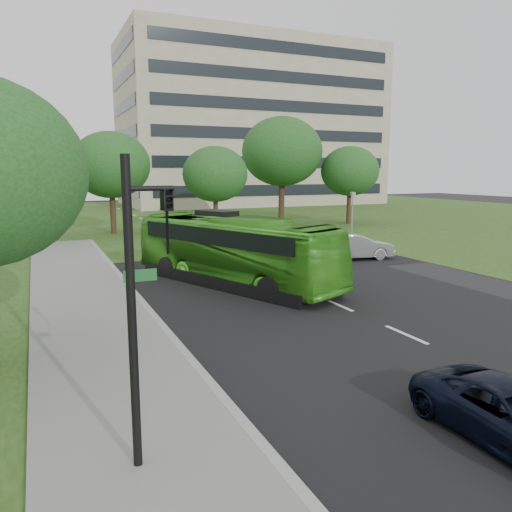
{
  "coord_description": "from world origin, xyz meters",
  "views": [
    {
      "loc": [
        -10.75,
        -14.23,
        5.26
      ],
      "look_at": [
        -2.07,
        5.4,
        1.6
      ],
      "focal_mm": 35.0,
      "sensor_mm": 36.0,
      "label": 1
    }
  ],
  "objects_px": {
    "traffic_light": "(141,292)",
    "tree_park_d": "(282,152)",
    "office_building": "(250,126)",
    "tree_park_e": "(350,171)",
    "sedan": "(353,246)",
    "bus": "(234,251)",
    "tree_park_c": "(215,174)",
    "tree_park_b": "(111,165)",
    "tree_park_a": "(7,165)",
    "camera_pole": "(352,210)"
  },
  "relations": [
    {
      "from": "traffic_light",
      "to": "tree_park_d",
      "type": "bearing_deg",
      "value": 43.27
    },
    {
      "from": "office_building",
      "to": "tree_park_e",
      "type": "distance_m",
      "value": 34.83
    },
    {
      "from": "tree_park_e",
      "to": "traffic_light",
      "type": "xyz_separation_m",
      "value": [
        -27.44,
        -34.1,
        -1.99
      ]
    },
    {
      "from": "sedan",
      "to": "office_building",
      "type": "bearing_deg",
      "value": -8.0
    },
    {
      "from": "tree_park_e",
      "to": "tree_park_d",
      "type": "bearing_deg",
      "value": 156.68
    },
    {
      "from": "bus",
      "to": "tree_park_c",
      "type": "bearing_deg",
      "value": 50.37
    },
    {
      "from": "tree_park_b",
      "to": "sedan",
      "type": "xyz_separation_m",
      "value": [
        11.36,
        -18.77,
        -4.97
      ]
    },
    {
      "from": "tree_park_b",
      "to": "tree_park_d",
      "type": "xyz_separation_m",
      "value": [
        16.73,
        1.53,
        1.4
      ]
    },
    {
      "from": "traffic_light",
      "to": "tree_park_a",
      "type": "bearing_deg",
      "value": 79.02
    },
    {
      "from": "tree_park_d",
      "to": "camera_pole",
      "type": "distance_m",
      "value": 14.56
    },
    {
      "from": "sedan",
      "to": "traffic_light",
      "type": "relative_size",
      "value": 0.87
    },
    {
      "from": "tree_park_c",
      "to": "tree_park_d",
      "type": "xyz_separation_m",
      "value": [
        8.53,
        4.38,
        2.17
      ]
    },
    {
      "from": "tree_park_a",
      "to": "tree_park_c",
      "type": "bearing_deg",
      "value": 5.58
    },
    {
      "from": "tree_park_c",
      "to": "tree_park_e",
      "type": "relative_size",
      "value": 0.95
    },
    {
      "from": "tree_park_b",
      "to": "bus",
      "type": "xyz_separation_m",
      "value": [
        2.35,
        -22.05,
        -4.17
      ]
    },
    {
      "from": "tree_park_d",
      "to": "traffic_light",
      "type": "distance_m",
      "value": 42.64
    },
    {
      "from": "sedan",
      "to": "tree_park_b",
      "type": "bearing_deg",
      "value": 39.8
    },
    {
      "from": "office_building",
      "to": "tree_park_e",
      "type": "height_order",
      "value": "office_building"
    },
    {
      "from": "tree_park_d",
      "to": "office_building",
      "type": "bearing_deg",
      "value": 72.22
    },
    {
      "from": "tree_park_b",
      "to": "sedan",
      "type": "distance_m",
      "value": 22.5
    },
    {
      "from": "sedan",
      "to": "tree_park_e",
      "type": "bearing_deg",
      "value": -24.81
    },
    {
      "from": "office_building",
      "to": "tree_park_d",
      "type": "relative_size",
      "value": 3.79
    },
    {
      "from": "tree_park_c",
      "to": "sedan",
      "type": "distance_m",
      "value": 16.77
    },
    {
      "from": "tree_park_e",
      "to": "traffic_light",
      "type": "relative_size",
      "value": 1.39
    },
    {
      "from": "camera_pole",
      "to": "tree_park_a",
      "type": "bearing_deg",
      "value": -175.21
    },
    {
      "from": "office_building",
      "to": "tree_park_b",
      "type": "relative_size",
      "value": 4.69
    },
    {
      "from": "office_building",
      "to": "tree_park_a",
      "type": "relative_size",
      "value": 4.82
    },
    {
      "from": "traffic_light",
      "to": "bus",
      "type": "bearing_deg",
      "value": 45.96
    },
    {
      "from": "office_building",
      "to": "sedan",
      "type": "height_order",
      "value": "office_building"
    },
    {
      "from": "tree_park_a",
      "to": "tree_park_c",
      "type": "height_order",
      "value": "tree_park_a"
    },
    {
      "from": "tree_park_c",
      "to": "sedan",
      "type": "relative_size",
      "value": 1.54
    },
    {
      "from": "bus",
      "to": "camera_pole",
      "type": "height_order",
      "value": "camera_pole"
    },
    {
      "from": "tree_park_e",
      "to": "traffic_light",
      "type": "bearing_deg",
      "value": -128.82
    },
    {
      "from": "tree_park_a",
      "to": "traffic_light",
      "type": "relative_size",
      "value": 1.5
    },
    {
      "from": "tree_park_e",
      "to": "bus",
      "type": "xyz_separation_m",
      "value": [
        -20.64,
        -20.89,
        -3.65
      ]
    },
    {
      "from": "tree_park_a",
      "to": "camera_pole",
      "type": "bearing_deg",
      "value": -18.47
    },
    {
      "from": "tree_park_a",
      "to": "tree_park_e",
      "type": "xyz_separation_m",
      "value": [
        30.58,
        3.23,
        -0.4
      ]
    },
    {
      "from": "tree_park_c",
      "to": "camera_pole",
      "type": "xyz_separation_m",
      "value": [
        7.56,
        -9.35,
        -2.59
      ]
    },
    {
      "from": "tree_park_b",
      "to": "tree_park_e",
      "type": "distance_m",
      "value": 23.02
    },
    {
      "from": "tree_park_d",
      "to": "camera_pole",
      "type": "bearing_deg",
      "value": -94.05
    },
    {
      "from": "office_building",
      "to": "tree_park_a",
      "type": "bearing_deg",
      "value": -132.78
    },
    {
      "from": "camera_pole",
      "to": "tree_park_b",
      "type": "bearing_deg",
      "value": 165.53
    },
    {
      "from": "office_building",
      "to": "tree_park_b",
      "type": "bearing_deg",
      "value": -129.26
    },
    {
      "from": "tree_park_c",
      "to": "tree_park_e",
      "type": "distance_m",
      "value": 14.89
    },
    {
      "from": "tree_park_b",
      "to": "bus",
      "type": "relative_size",
      "value": 0.75
    },
    {
      "from": "tree_park_e",
      "to": "sedan",
      "type": "bearing_deg",
      "value": -123.43
    },
    {
      "from": "tree_park_b",
      "to": "bus",
      "type": "height_order",
      "value": "tree_park_b"
    },
    {
      "from": "office_building",
      "to": "traffic_light",
      "type": "relative_size",
      "value": 7.24
    },
    {
      "from": "bus",
      "to": "traffic_light",
      "type": "distance_m",
      "value": 14.95
    },
    {
      "from": "tree_park_e",
      "to": "bus",
      "type": "bearing_deg",
      "value": -134.65
    }
  ]
}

